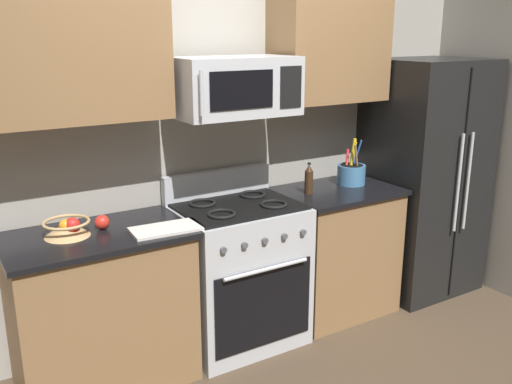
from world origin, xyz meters
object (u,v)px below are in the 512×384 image
object	(u,v)px
range_oven	(238,272)
fruit_basket	(67,227)
refrigerator	(423,177)
microwave	(234,86)
cutting_board	(166,229)
apple_loose	(102,222)
utensil_crock	(351,173)
bottle_soy	(309,179)

from	to	relation	value
range_oven	fruit_basket	size ratio (longest dim) A/B	4.41
refrigerator	microwave	bearing A→B (deg)	178.47
range_oven	microwave	xyz separation A→B (m)	(-0.00, 0.03, 1.17)
cutting_board	fruit_basket	bearing A→B (deg)	158.84
microwave	cutting_board	distance (m)	0.93
refrigerator	apple_loose	world-z (taller)	refrigerator
fruit_basket	apple_loose	size ratio (longest dim) A/B	3.05
refrigerator	utensil_crock	size ratio (longest dim) A/B	5.37
microwave	utensil_crock	bearing A→B (deg)	1.87
microwave	bottle_soy	size ratio (longest dim) A/B	3.44
bottle_soy	cutting_board	bearing A→B (deg)	-170.96
apple_loose	bottle_soy	xyz separation A→B (m)	(1.39, -0.03, 0.06)
fruit_basket	cutting_board	world-z (taller)	fruit_basket
fruit_basket	cutting_board	xyz separation A→B (m)	(0.48, -0.19, -0.04)
refrigerator	fruit_basket	world-z (taller)	refrigerator
refrigerator	cutting_board	distance (m)	2.17
range_oven	utensil_crock	size ratio (longest dim) A/B	3.31
fruit_basket	bottle_soy	world-z (taller)	bottle_soy
range_oven	refrigerator	world-z (taller)	refrigerator
microwave	cutting_board	world-z (taller)	microwave
microwave	apple_loose	distance (m)	1.09
apple_loose	fruit_basket	bearing A→B (deg)	-175.66
fruit_basket	bottle_soy	size ratio (longest dim) A/B	1.17
fruit_basket	apple_loose	world-z (taller)	fruit_basket
refrigerator	apple_loose	size ratio (longest dim) A/B	21.81
microwave	utensil_crock	size ratio (longest dim) A/B	2.21
fruit_basket	range_oven	bearing A→B (deg)	-1.84
utensil_crock	range_oven	bearing A→B (deg)	-176.58
utensil_crock	bottle_soy	world-z (taller)	utensil_crock
microwave	apple_loose	world-z (taller)	microwave
microwave	bottle_soy	xyz separation A→B (m)	(0.56, -0.01, -0.64)
fruit_basket	bottle_soy	distance (m)	1.58
range_oven	bottle_soy	bearing A→B (deg)	2.13
cutting_board	refrigerator	bearing A→B (deg)	3.63
apple_loose	refrigerator	bearing A→B (deg)	-1.51
utensil_crock	cutting_board	world-z (taller)	utensil_crock
utensil_crock	cutting_board	bearing A→B (deg)	-171.98
apple_loose	bottle_soy	size ratio (longest dim) A/B	0.38
range_oven	bottle_soy	world-z (taller)	bottle_soy
apple_loose	cutting_board	xyz separation A→B (m)	(0.29, -0.20, -0.03)
range_oven	fruit_basket	distance (m)	1.13
refrigerator	cutting_board	xyz separation A→B (m)	(-2.16, -0.14, 0.03)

